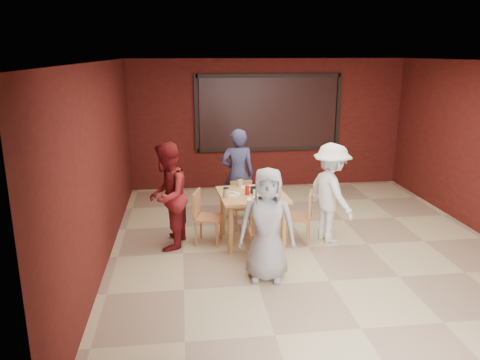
{
  "coord_description": "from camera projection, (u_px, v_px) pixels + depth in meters",
  "views": [
    {
      "loc": [
        -1.88,
        -6.54,
        2.92
      ],
      "look_at": [
        -1.02,
        0.33,
        1.03
      ],
      "focal_mm": 35.0,
      "sensor_mm": 36.0,
      "label": 1
    }
  ],
  "objects": [
    {
      "name": "chair_back",
      "position": [
        243.0,
        202.0,
        8.01
      ],
      "size": [
        0.42,
        0.42,
        0.79
      ],
      "color": "#C57D4C",
      "rests_on": "floor"
    },
    {
      "name": "dining_table",
      "position": [
        252.0,
        200.0,
        7.28
      ],
      "size": [
        1.07,
        1.07,
        0.95
      ],
      "color": "tan",
      "rests_on": "floor"
    },
    {
      "name": "chair_front",
      "position": [
        264.0,
        231.0,
        6.67
      ],
      "size": [
        0.41,
        0.41,
        0.82
      ],
      "color": "#C57D4C",
      "rests_on": "floor"
    },
    {
      "name": "diner_front",
      "position": [
        267.0,
        225.0,
        6.06
      ],
      "size": [
        0.82,
        0.62,
        1.52
      ],
      "primitive_type": "imported",
      "rotation": [
        0.0,
        0.0,
        -0.2
      ],
      "color": "#9C9C9C",
      "rests_on": "floor"
    },
    {
      "name": "floor",
      "position": [
        308.0,
        247.0,
        7.26
      ],
      "size": [
        7.0,
        7.0,
        0.0
      ],
      "primitive_type": "plane",
      "color": "#C7B98A",
      "rests_on": "ground"
    },
    {
      "name": "diner_left",
      "position": [
        167.0,
        196.0,
        7.07
      ],
      "size": [
        0.78,
        0.91,
        1.64
      ],
      "primitive_type": "imported",
      "rotation": [
        0.0,
        0.0,
        -1.78
      ],
      "color": "maroon",
      "rests_on": "floor"
    },
    {
      "name": "diner_back",
      "position": [
        238.0,
        174.0,
        8.31
      ],
      "size": [
        0.61,
        0.41,
        1.64
      ],
      "primitive_type": "imported",
      "rotation": [
        0.0,
        0.0,
        3.16
      ],
      "color": "navy",
      "rests_on": "floor"
    },
    {
      "name": "chair_right",
      "position": [
        303.0,
        214.0,
        7.35
      ],
      "size": [
        0.51,
        0.51,
        0.83
      ],
      "color": "#C57D4C",
      "rests_on": "floor"
    },
    {
      "name": "diner_right",
      "position": [
        331.0,
        193.0,
        7.32
      ],
      "size": [
        0.86,
        1.15,
        1.58
      ],
      "primitive_type": "imported",
      "rotation": [
        0.0,
        0.0,
        1.87
      ],
      "color": "white",
      "rests_on": "floor"
    },
    {
      "name": "window_blinds",
      "position": [
        269.0,
        113.0,
        10.12
      ],
      "size": [
        3.0,
        0.02,
        1.5
      ],
      "primitive_type": "cube",
      "color": "black"
    },
    {
      "name": "chair_left",
      "position": [
        204.0,
        214.0,
        7.31
      ],
      "size": [
        0.51,
        0.51,
        0.85
      ],
      "color": "#C57D4C",
      "rests_on": "floor"
    }
  ]
}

